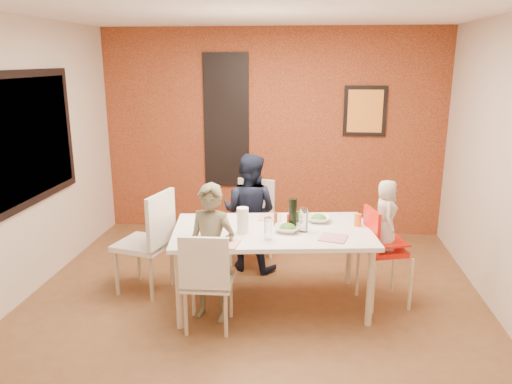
# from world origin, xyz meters

# --- Properties ---
(ground) EXTENTS (4.50, 4.50, 0.00)m
(ground) POSITION_xyz_m (0.00, 0.00, 0.00)
(ground) COLOR brown
(ground) RESTS_ON ground
(ceiling) EXTENTS (4.50, 4.50, 0.02)m
(ceiling) POSITION_xyz_m (0.00, 0.00, 2.70)
(ceiling) COLOR white
(ceiling) RESTS_ON wall_back
(wall_back) EXTENTS (4.50, 0.02, 2.70)m
(wall_back) POSITION_xyz_m (0.00, 2.25, 1.35)
(wall_back) COLOR beige
(wall_back) RESTS_ON ground
(wall_front) EXTENTS (4.50, 0.02, 2.70)m
(wall_front) POSITION_xyz_m (0.00, -2.25, 1.35)
(wall_front) COLOR beige
(wall_front) RESTS_ON ground
(wall_left) EXTENTS (0.02, 4.50, 2.70)m
(wall_left) POSITION_xyz_m (-2.25, 0.00, 1.35)
(wall_left) COLOR beige
(wall_left) RESTS_ON ground
(brick_accent_wall) EXTENTS (4.50, 0.02, 2.70)m
(brick_accent_wall) POSITION_xyz_m (0.00, 2.23, 1.35)
(brick_accent_wall) COLOR maroon
(brick_accent_wall) RESTS_ON ground
(picture_window_frame) EXTENTS (0.05, 1.70, 1.30)m
(picture_window_frame) POSITION_xyz_m (-2.22, 0.20, 1.55)
(picture_window_frame) COLOR black
(picture_window_frame) RESTS_ON wall_left
(picture_window_pane) EXTENTS (0.02, 1.55, 1.15)m
(picture_window_pane) POSITION_xyz_m (-2.21, 0.20, 1.55)
(picture_window_pane) COLOR black
(picture_window_pane) RESTS_ON wall_left
(glassblock_strip) EXTENTS (0.55, 0.03, 1.70)m
(glassblock_strip) POSITION_xyz_m (-0.60, 2.21, 1.50)
(glassblock_strip) COLOR silver
(glassblock_strip) RESTS_ON wall_back
(glassblock_surround) EXTENTS (0.60, 0.03, 1.76)m
(glassblock_surround) POSITION_xyz_m (-0.60, 2.21, 1.50)
(glassblock_surround) COLOR black
(glassblock_surround) RESTS_ON wall_back
(art_print_frame) EXTENTS (0.54, 0.03, 0.64)m
(art_print_frame) POSITION_xyz_m (1.20, 2.21, 1.65)
(art_print_frame) COLOR black
(art_print_frame) RESTS_ON wall_back
(art_print_canvas) EXTENTS (0.44, 0.01, 0.54)m
(art_print_canvas) POSITION_xyz_m (1.20, 2.19, 1.65)
(art_print_canvas) COLOR #FAAA37
(art_print_canvas) RESTS_ON wall_back
(dining_table) EXTENTS (1.95, 1.26, 0.76)m
(dining_table) POSITION_xyz_m (0.18, 0.05, 0.69)
(dining_table) COLOR white
(dining_table) RESTS_ON ground
(chair_near) EXTENTS (0.43, 0.43, 0.90)m
(chair_near) POSITION_xyz_m (-0.34, -0.50, 0.51)
(chair_near) COLOR silver
(chair_near) RESTS_ON ground
(chair_far) EXTENTS (0.52, 0.52, 0.95)m
(chair_far) POSITION_xyz_m (-0.12, 1.13, 0.53)
(chair_far) COLOR silver
(chair_far) RESTS_ON ground
(chair_left) EXTENTS (0.59, 0.59, 1.05)m
(chair_left) POSITION_xyz_m (-1.04, 0.20, 0.59)
(chair_left) COLOR white
(chair_left) RESTS_ON ground
(high_chair) EXTENTS (0.50, 0.50, 0.96)m
(high_chair) POSITION_xyz_m (1.20, 0.18, 0.58)
(high_chair) COLOR red
(high_chair) RESTS_ON ground
(child_near) EXTENTS (0.52, 0.41, 1.26)m
(child_near) POSITION_xyz_m (-0.34, -0.26, 0.63)
(child_near) COLOR brown
(child_near) RESTS_ON ground
(child_far) EXTENTS (0.75, 0.66, 1.31)m
(child_far) POSITION_xyz_m (-0.14, 0.89, 0.66)
(child_far) COLOR black
(child_far) RESTS_ON ground
(toddler) EXTENTS (0.22, 0.33, 0.66)m
(toddler) POSITION_xyz_m (1.23, 0.19, 0.89)
(toddler) COLOR beige
(toddler) RESTS_ON high_chair
(plate_near_left) EXTENTS (0.27, 0.27, 0.01)m
(plate_near_left) POSITION_xyz_m (-0.20, -0.38, 0.77)
(plate_near_left) COLOR white
(plate_near_left) RESTS_ON dining_table
(plate_far_mid) EXTENTS (0.22, 0.22, 0.01)m
(plate_far_mid) POSITION_xyz_m (0.13, 0.38, 0.77)
(plate_far_mid) COLOR white
(plate_far_mid) RESTS_ON dining_table
(plate_near_right) EXTENTS (0.28, 0.28, 0.01)m
(plate_near_right) POSITION_xyz_m (0.73, -0.14, 0.77)
(plate_near_right) COLOR silver
(plate_near_right) RESTS_ON dining_table
(plate_far_left) EXTENTS (0.23, 0.23, 0.01)m
(plate_far_left) POSITION_xyz_m (-0.42, 0.27, 0.77)
(plate_far_left) COLOR white
(plate_far_left) RESTS_ON dining_table
(salad_bowl_a) EXTENTS (0.28, 0.28, 0.06)m
(salad_bowl_a) POSITION_xyz_m (0.32, 0.01, 0.79)
(salad_bowl_a) COLOR white
(salad_bowl_a) RESTS_ON dining_table
(salad_bowl_b) EXTENTS (0.24, 0.24, 0.06)m
(salad_bowl_b) POSITION_xyz_m (0.61, 0.32, 0.79)
(salad_bowl_b) COLOR white
(salad_bowl_b) RESTS_ON dining_table
(wine_bottle) EXTENTS (0.08, 0.08, 0.29)m
(wine_bottle) POSITION_xyz_m (0.37, 0.09, 0.91)
(wine_bottle) COLOR black
(wine_bottle) RESTS_ON dining_table
(wine_glass_a) EXTENTS (0.07, 0.07, 0.20)m
(wine_glass_a) POSITION_xyz_m (0.16, -0.22, 0.86)
(wine_glass_a) COLOR white
(wine_glass_a) RESTS_ON dining_table
(wine_glass_b) EXTENTS (0.08, 0.08, 0.22)m
(wine_glass_b) POSITION_xyz_m (0.47, 0.02, 0.87)
(wine_glass_b) COLOR silver
(wine_glass_b) RESTS_ON dining_table
(paper_towel_roll) EXTENTS (0.11, 0.11, 0.24)m
(paper_towel_roll) POSITION_xyz_m (-0.08, -0.08, 0.88)
(paper_towel_roll) COLOR white
(paper_towel_roll) RESTS_ON dining_table
(condiment_red) EXTENTS (0.04, 0.04, 0.14)m
(condiment_red) POSITION_xyz_m (0.33, 0.09, 0.83)
(condiment_red) COLOR red
(condiment_red) RESTS_ON dining_table
(condiment_green) EXTENTS (0.04, 0.04, 0.15)m
(condiment_green) POSITION_xyz_m (0.41, 0.15, 0.84)
(condiment_green) COLOR #3B7426
(condiment_green) RESTS_ON dining_table
(condiment_brown) EXTENTS (0.04, 0.04, 0.14)m
(condiment_brown) POSITION_xyz_m (0.20, 0.12, 0.83)
(condiment_brown) COLOR brown
(condiment_brown) RESTS_ON dining_table
(sippy_cup) EXTENTS (0.07, 0.07, 0.12)m
(sippy_cup) POSITION_xyz_m (0.98, 0.23, 0.82)
(sippy_cup) COLOR orange
(sippy_cup) RESTS_ON dining_table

